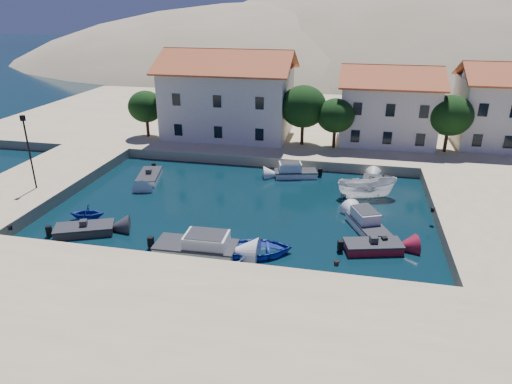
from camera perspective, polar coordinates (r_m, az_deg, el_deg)
ground at (r=29.04m, az=-6.40°, el=-9.87°), size 400.00×400.00×0.00m
quay_south at (r=24.21m, az=-11.02°, el=-16.25°), size 52.00×12.00×1.00m
quay_west at (r=45.42m, az=-25.68°, el=0.97°), size 8.00×20.00×1.00m
quay_north at (r=63.24m, az=6.16°, el=8.75°), size 80.00×36.00×1.00m
hills at (r=152.32m, az=16.45°, el=6.89°), size 254.00×176.00×99.00m
building_left at (r=53.92m, az=-3.49°, el=12.33°), size 14.70×9.45×9.70m
building_mid at (r=53.26m, az=16.20°, el=10.59°), size 10.50×8.40×8.30m
building_right at (r=56.32m, az=28.56°, el=9.64°), size 9.45×8.40×8.80m
trees at (r=49.87m, az=7.66°, el=10.05°), size 37.30×5.30×6.45m
lamppost at (r=41.78m, az=-26.61°, el=5.25°), size 0.35×0.25×6.22m
bollards at (r=31.05m, az=0.66°, el=-4.97°), size 29.36×9.56×0.30m
motorboat_grey_sw at (r=35.43m, az=-20.64°, el=-4.42°), size 4.50×3.29×1.25m
cabin_cruiser_south at (r=30.98m, az=-7.52°, el=-6.67°), size 5.54×2.48×1.60m
rowboat_south at (r=30.75m, az=0.05°, el=-7.71°), size 5.64×4.65×1.02m
motorboat_red_se at (r=31.96m, az=14.42°, el=-6.63°), size 4.13×2.63×1.25m
cabin_cruiser_east at (r=34.45m, az=13.83°, el=-4.00°), size 3.38×4.70×1.60m
boat_east at (r=40.36m, az=13.57°, el=-0.68°), size 5.46×3.21×1.98m
motorboat_white_ne at (r=42.74m, az=14.27°, el=1.01°), size 1.92×3.67×1.25m
rowboat_west at (r=37.72m, az=-20.26°, el=-3.19°), size 3.02×2.75×1.37m
motorboat_white_west at (r=44.29m, az=-13.20°, el=1.88°), size 2.76×4.47×1.25m
cabin_cruiser_north at (r=43.96m, az=4.99°, el=2.51°), size 4.31×2.65×1.60m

